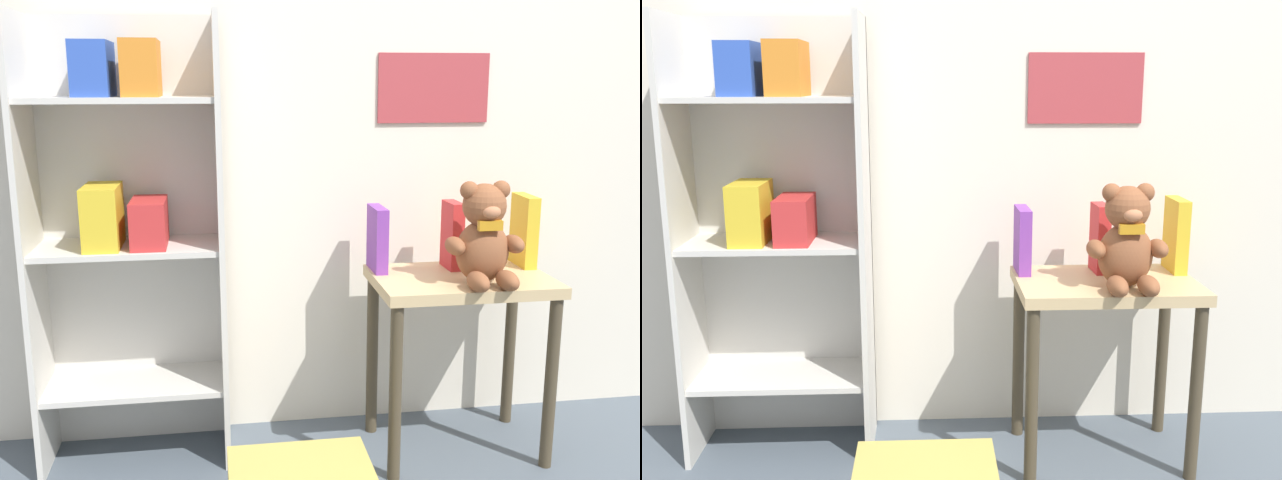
% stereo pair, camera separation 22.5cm
% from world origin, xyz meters
% --- Properties ---
extents(wall_back, '(4.80, 0.07, 2.50)m').
position_xyz_m(wall_back, '(0.00, 1.31, 1.25)').
color(wall_back, silver).
rests_on(wall_back, ground_plane).
extents(bookshelf_side, '(0.60, 0.29, 1.43)m').
position_xyz_m(bookshelf_side, '(-0.95, 1.15, 0.80)').
color(bookshelf_side, beige).
rests_on(bookshelf_side, ground_plane).
extents(display_table, '(0.57, 0.38, 0.61)m').
position_xyz_m(display_table, '(0.11, 1.00, 0.49)').
color(display_table, tan).
rests_on(display_table, ground_plane).
extents(teddy_bear, '(0.24, 0.22, 0.32)m').
position_xyz_m(teddy_bear, '(0.14, 0.91, 0.75)').
color(teddy_bear, brown).
rests_on(teddy_bear, display_table).
extents(book_standing_purple, '(0.04, 0.15, 0.21)m').
position_xyz_m(book_standing_purple, '(-0.15, 1.11, 0.71)').
color(book_standing_purple, purple).
rests_on(book_standing_purple, display_table).
extents(book_standing_red, '(0.05, 0.11, 0.22)m').
position_xyz_m(book_standing_red, '(0.11, 1.10, 0.72)').
color(book_standing_red, red).
rests_on(book_standing_red, display_table).
extents(book_standing_yellow, '(0.05, 0.15, 0.24)m').
position_xyz_m(book_standing_yellow, '(0.36, 1.10, 0.73)').
color(book_standing_yellow, gold).
rests_on(book_standing_yellow, display_table).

